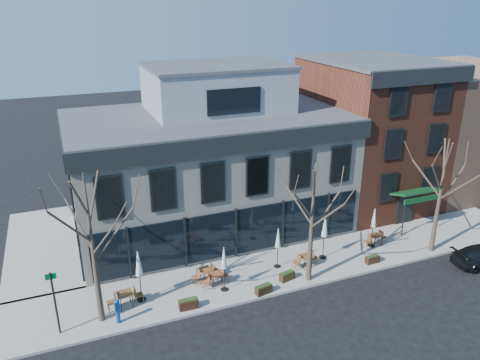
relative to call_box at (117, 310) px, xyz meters
name	(u,v)px	position (x,y,z in m)	size (l,w,h in m)	color
ground	(236,259)	(7.74, 3.76, -0.88)	(120.00, 120.00, 0.00)	black
sidewalk_front	(298,264)	(10.99, 1.61, -0.81)	(33.50, 4.70, 0.15)	gray
sidewalk_side	(43,247)	(-3.51, 9.76, -0.81)	(4.50, 12.00, 0.15)	gray
corner_building	(210,163)	(7.82, 8.83, 3.84)	(18.39, 10.39, 11.10)	beige
red_brick_building	(368,132)	(20.74, 8.74, 4.75)	(8.20, 11.78, 11.18)	brown
bg_building	(456,125)	(30.74, 9.76, 4.12)	(12.00, 12.00, 10.00)	#8C664C
tree_corner	(93,248)	(-0.74, 0.56, 3.36)	(3.93, 3.98, 7.92)	#382B21
tree_mid	(312,223)	(10.76, -0.14, 2.91)	(3.50, 3.55, 7.04)	#382B21
tree_right	(440,195)	(19.76, -0.14, 3.14)	(3.72, 3.77, 7.48)	#382B21
sign_pole	(55,300)	(-2.76, 0.26, 1.19)	(0.50, 0.10, 3.40)	black
call_box	(117,310)	(0.00, 0.00, 0.00)	(0.28, 0.28, 1.39)	#0B3C99
cafe_set_0	(125,298)	(0.55, 1.18, -0.21)	(1.97, 0.85, 1.02)	brown
cafe_set_1	(206,273)	(5.20, 1.94, -0.26)	(1.79, 0.84, 0.92)	brown
cafe_set_2	(215,278)	(5.56, 1.27, -0.28)	(1.73, 0.78, 0.89)	brown
cafe_set_4	(306,260)	(11.26, 1.13, -0.27)	(1.73, 0.71, 0.91)	brown
cafe_set_5	(375,239)	(16.74, 1.71, -0.25)	(1.84, 0.80, 0.95)	brown
umbrella_0	(139,266)	(1.42, 1.45, 1.37)	(0.48, 0.48, 2.98)	black
umbrella_1	(224,260)	(5.88, 0.67, 1.17)	(0.43, 0.43, 2.70)	black
umbrella_2	(278,240)	(9.67, 1.74, 1.09)	(0.41, 0.41, 2.59)	black
umbrella_3	(325,228)	(12.78, 1.65, 1.31)	(0.46, 0.46, 2.90)	black
umbrella_4	(374,220)	(16.48, 1.73, 1.17)	(0.43, 0.43, 2.70)	black
planter_0	(189,304)	(3.57, -0.20, -0.45)	(1.02, 0.44, 0.57)	black
planter_1	(264,289)	(7.77, -0.44, -0.47)	(1.01, 0.54, 0.54)	black
planter_2	(287,276)	(9.57, 0.26, -0.48)	(0.99, 0.56, 0.52)	#2F220F
planter_3	(372,259)	(15.29, -0.01, -0.49)	(0.90, 0.38, 0.50)	black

